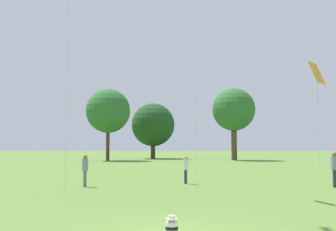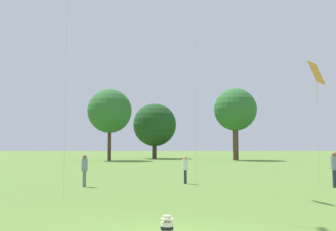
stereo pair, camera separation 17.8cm
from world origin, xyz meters
name	(u,v)px [view 1 (the left image)]	position (x,y,z in m)	size (l,w,h in m)	color
seated_toddler	(170,228)	(0.03, 0.28, 0.22)	(0.38, 0.47, 0.54)	#383D56
person_standing_0	(184,167)	(0.96, 13.52, 0.96)	(0.40, 0.40, 1.60)	#282D42
person_standing_1	(83,168)	(-4.49, 11.79, 1.03)	(0.43, 0.43, 1.70)	slate
person_standing_2	(332,166)	(8.70, 11.48, 1.11)	(0.53, 0.53, 1.86)	#282D42
kite_0	(315,75)	(7.87, 11.37, 5.96)	(1.20, 1.29, 6.64)	orange
distant_tree_0	(232,110)	(9.87, 49.77, 7.56)	(6.45, 6.45, 10.85)	brown
distant_tree_1	(106,111)	(-8.86, 48.12, 7.24)	(6.49, 6.49, 10.51)	#473323
distant_tree_2	(151,125)	(-2.59, 56.90, 5.67)	(7.26, 7.26, 9.32)	#473323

